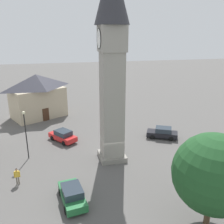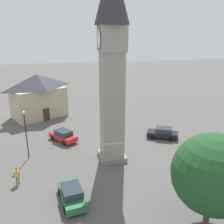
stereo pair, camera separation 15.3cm
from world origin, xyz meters
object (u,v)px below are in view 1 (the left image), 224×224
at_px(clock_tower, 112,49).
at_px(tree, 213,173).
at_px(road_sign, 180,162).
at_px(car_red_corner, 63,136).
at_px(car_blue_kerb, 162,133).
at_px(lamp_post, 25,128).
at_px(car_silver_kerb, 72,194).
at_px(building_shop_left, 38,96).
at_px(pedestrian, 17,175).

height_order(clock_tower, tree, clock_tower).
bearing_deg(road_sign, car_red_corner, -138.20).
bearing_deg(car_blue_kerb, lamp_post, -84.70).
relative_size(car_silver_kerb, car_red_corner, 1.00).
distance_m(building_shop_left, road_sign, 26.96).
xyz_separation_m(car_silver_kerb, road_sign, (-0.90, 10.38, 1.14)).
bearing_deg(car_blue_kerb, building_shop_left, -128.43).
height_order(car_red_corner, road_sign, road_sign).
bearing_deg(car_red_corner, clock_tower, 40.41).
relative_size(car_red_corner, tree, 0.59).
bearing_deg(car_red_corner, car_silver_kerb, 0.82).
relative_size(pedestrian, tree, 0.23).
xyz_separation_m(car_red_corner, road_sign, (11.81, 10.56, 1.14)).
distance_m(car_blue_kerb, building_shop_left, 21.66).
distance_m(clock_tower, pedestrian, 15.22).
bearing_deg(car_blue_kerb, tree, -13.27).
relative_size(car_silver_kerb, tree, 0.59).
distance_m(car_silver_kerb, car_red_corner, 12.71).
height_order(clock_tower, lamp_post, clock_tower).
distance_m(car_red_corner, building_shop_left, 12.04).
bearing_deg(road_sign, pedestrian, -100.82).
height_order(pedestrian, building_shop_left, building_shop_left).
xyz_separation_m(car_silver_kerb, pedestrian, (-3.81, -4.82, 0.25)).
distance_m(car_red_corner, road_sign, 15.88).
distance_m(tree, building_shop_left, 31.70).
bearing_deg(lamp_post, pedestrian, -6.22).
relative_size(car_silver_kerb, building_shop_left, 0.42).
height_order(car_silver_kerb, road_sign, road_sign).
height_order(car_blue_kerb, road_sign, road_sign).
xyz_separation_m(lamp_post, road_sign, (7.99, 14.64, -1.84)).
distance_m(clock_tower, car_blue_kerb, 14.60).
bearing_deg(pedestrian, car_blue_kerb, 110.46).
relative_size(tree, road_sign, 2.61).
height_order(car_blue_kerb, pedestrian, pedestrian).
bearing_deg(tree, building_shop_left, -155.48).
bearing_deg(car_blue_kerb, car_silver_kerb, -51.36).
height_order(building_shop_left, road_sign, building_shop_left).
bearing_deg(clock_tower, lamp_post, -104.06).
distance_m(clock_tower, building_shop_left, 21.15).
bearing_deg(road_sign, building_shop_left, -148.52).
relative_size(car_red_corner, road_sign, 1.55).
bearing_deg(car_silver_kerb, building_shop_left, -171.25).
bearing_deg(car_silver_kerb, tree, 62.24).
xyz_separation_m(clock_tower, car_blue_kerb, (-3.95, 8.08, -11.50)).
height_order(pedestrian, lamp_post, lamp_post).
bearing_deg(car_silver_kerb, car_blue_kerb, 128.64).
bearing_deg(tree, road_sign, 171.38).
distance_m(clock_tower, lamp_post, 12.85).
distance_m(car_silver_kerb, road_sign, 10.48).
relative_size(pedestrian, road_sign, 0.60).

